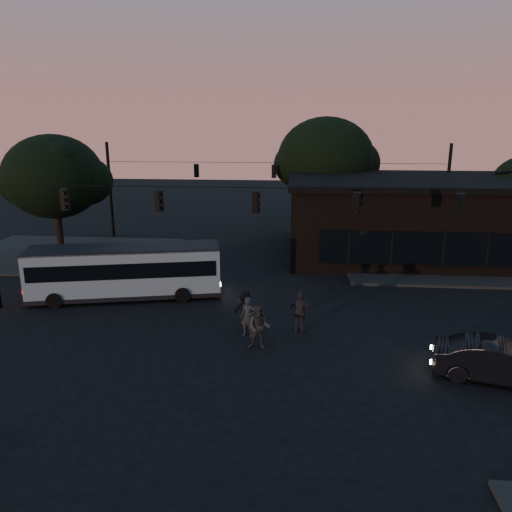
# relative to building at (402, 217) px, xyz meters

# --- Properties ---
(ground) EXTENTS (120.00, 120.00, 0.00)m
(ground) POSITION_rel_building_xyz_m (-9.00, -15.97, -2.71)
(ground) COLOR black
(ground) RESTS_ON ground
(sidewalk_far_right) EXTENTS (14.00, 10.00, 0.15)m
(sidewalk_far_right) POSITION_rel_building_xyz_m (3.00, -1.97, -2.63)
(sidewalk_far_right) COLOR black
(sidewalk_far_right) RESTS_ON ground
(sidewalk_far_left) EXTENTS (14.00, 10.00, 0.15)m
(sidewalk_far_left) POSITION_rel_building_xyz_m (-23.00, -1.97, -2.63)
(sidewalk_far_left) COLOR black
(sidewalk_far_left) RESTS_ON ground
(building) EXTENTS (15.40, 10.41, 5.40)m
(building) POSITION_rel_building_xyz_m (0.00, 0.00, 0.00)
(building) COLOR black
(building) RESTS_ON ground
(tree_behind) EXTENTS (7.60, 7.60, 9.43)m
(tree_behind) POSITION_rel_building_xyz_m (-5.00, 6.03, 3.48)
(tree_behind) COLOR black
(tree_behind) RESTS_ON ground
(tree_left) EXTENTS (6.40, 6.40, 8.30)m
(tree_left) POSITION_rel_building_xyz_m (-23.00, -2.97, 2.86)
(tree_left) COLOR black
(tree_left) RESTS_ON ground
(signal_rig_near) EXTENTS (26.24, 0.30, 7.50)m
(signal_rig_near) POSITION_rel_building_xyz_m (-9.00, -11.97, 1.74)
(signal_rig_near) COLOR black
(signal_rig_near) RESTS_ON ground
(signal_rig_far) EXTENTS (26.24, 0.30, 7.50)m
(signal_rig_far) POSITION_rel_building_xyz_m (-9.00, 4.03, 1.50)
(signal_rig_far) COLOR black
(signal_rig_far) RESTS_ON ground
(bus) EXTENTS (10.16, 4.40, 2.78)m
(bus) POSITION_rel_building_xyz_m (-16.06, -10.02, -1.15)
(bus) COLOR gray
(bus) RESTS_ON ground
(car) EXTENTS (4.75, 2.66, 1.48)m
(car) POSITION_rel_building_xyz_m (0.24, -17.39, -1.97)
(car) COLOR black
(car) RESTS_ON ground
(pedestrian_a) EXTENTS (0.73, 0.57, 1.77)m
(pedestrian_a) POSITION_rel_building_xyz_m (-9.15, -14.32, -1.82)
(pedestrian_a) COLOR #212529
(pedestrian_a) RESTS_ON ground
(pedestrian_b) EXTENTS (1.01, 0.83, 1.91)m
(pedestrian_b) POSITION_rel_building_xyz_m (-8.57, -15.54, -1.75)
(pedestrian_b) COLOR #2D2A29
(pedestrian_b) RESTS_ON ground
(pedestrian_c) EXTENTS (1.19, 0.67, 1.91)m
(pedestrian_c) POSITION_rel_building_xyz_m (-6.88, -13.72, -1.75)
(pedestrian_c) COLOR #292127
(pedestrian_c) RESTS_ON ground
(pedestrian_d) EXTENTS (1.23, 0.92, 1.70)m
(pedestrian_d) POSITION_rel_building_xyz_m (-9.38, -13.34, -1.86)
(pedestrian_d) COLOR black
(pedestrian_d) RESTS_ON ground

